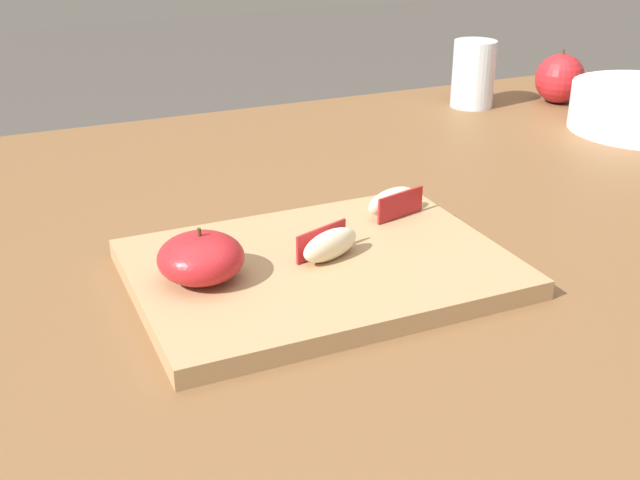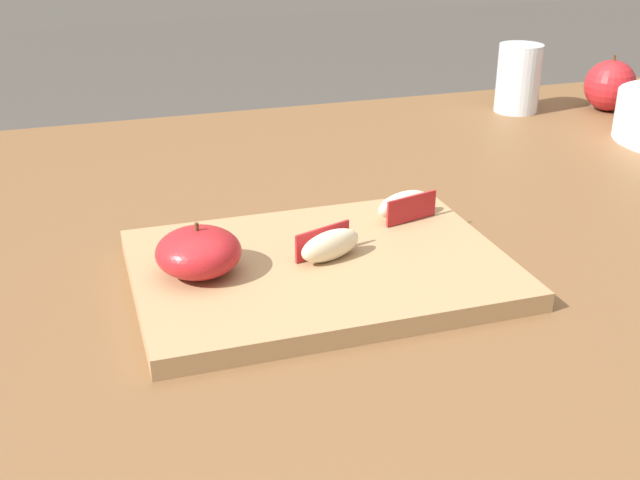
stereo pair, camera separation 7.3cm
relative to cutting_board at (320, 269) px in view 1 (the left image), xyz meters
The scene contains 7 objects.
dining_table 0.15m from the cutting_board, 56.25° to the left, with size 1.49×0.98×0.74m.
cutting_board is the anchor object (origin of this frame).
apple_half_skin_up 0.11m from the cutting_board, behind, with size 0.08×0.08×0.05m.
apple_wedge_near_knife 0.13m from the cutting_board, 30.70° to the left, with size 0.07×0.04×0.03m.
apple_wedge_left 0.03m from the cutting_board, ahead, with size 0.07×0.04×0.03m.
whole_apple_crimson 0.74m from the cutting_board, 34.02° to the left, with size 0.08×0.08×0.09m.
drinking_glass_water 0.66m from the cutting_board, 43.92° to the left, with size 0.07×0.07×0.10m.
Camera 1 is at (-0.33, -0.70, 1.08)m, focal length 44.75 mm.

